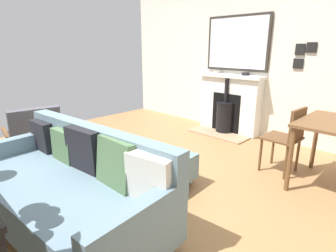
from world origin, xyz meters
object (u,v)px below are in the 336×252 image
object	(u,v)px
fireplace	(229,106)
dining_chair_near_fireplace	(288,135)
mantel_bowl_near	(217,72)
mantel_bowl_far	(246,74)
sofa	(69,186)
ottoman	(160,165)
armchair_accent	(34,131)

from	to	relation	value
fireplace	dining_chair_near_fireplace	bearing A→B (deg)	55.67
mantel_bowl_near	mantel_bowl_far	xyz separation A→B (m)	(0.00, 0.57, 0.00)
sofa	ottoman	world-z (taller)	sofa
dining_chair_near_fireplace	mantel_bowl_far	bearing A→B (deg)	-130.97
dining_chair_near_fireplace	mantel_bowl_near	bearing A→B (deg)	-120.26
ottoman	armchair_accent	distance (m)	1.79
ottoman	fireplace	bearing A→B (deg)	-166.61
sofa	mantel_bowl_far	bearing A→B (deg)	-175.89
fireplace	armchair_accent	xyz separation A→B (m)	(2.97, -1.09, -0.04)
fireplace	mantel_bowl_near	size ratio (longest dim) A/B	8.22
armchair_accent	dining_chair_near_fireplace	distance (m)	3.22
mantel_bowl_far	armchair_accent	world-z (taller)	mantel_bowl_far
mantel_bowl_far	armchair_accent	distance (m)	3.36
mantel_bowl_near	ottoman	world-z (taller)	mantel_bowl_near
mantel_bowl_near	sofa	distance (m)	3.48
fireplace	mantel_bowl_near	distance (m)	0.67
ottoman	armchair_accent	xyz separation A→B (m)	(0.74, -1.62, 0.20)
sofa	armchair_accent	xyz separation A→B (m)	(-0.29, -1.58, 0.08)
mantel_bowl_far	dining_chair_near_fireplace	world-z (taller)	mantel_bowl_far
mantel_bowl_far	dining_chair_near_fireplace	size ratio (longest dim) A/B	0.16
mantel_bowl_far	ottoman	world-z (taller)	mantel_bowl_far
mantel_bowl_near	mantel_bowl_far	distance (m)	0.57
fireplace	mantel_bowl_near	world-z (taller)	mantel_bowl_near
armchair_accent	fireplace	bearing A→B (deg)	159.91
fireplace	ottoman	distance (m)	2.31
armchair_accent	mantel_bowl_near	bearing A→B (deg)	165.67
fireplace	dining_chair_near_fireplace	size ratio (longest dim) A/B	1.44
ottoman	armchair_accent	bearing A→B (deg)	-65.36
mantel_bowl_far	sofa	xyz separation A→B (m)	(3.31, 0.24, -0.71)
fireplace	dining_chair_near_fireplace	world-z (taller)	fireplace
ottoman	sofa	bearing A→B (deg)	-1.98
fireplace	mantel_bowl_near	xyz separation A→B (m)	(-0.04, -0.32, 0.59)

